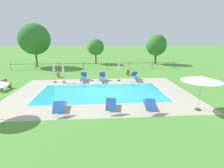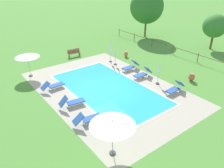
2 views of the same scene
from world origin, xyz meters
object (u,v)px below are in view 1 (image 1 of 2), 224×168
Objects in this scene: sun_lounger_north_mid at (60,106)px; sun_lounger_north_far at (84,78)px; sun_lounger_south_mid at (111,104)px; sun_lounger_north_end at (149,104)px; wooden_bench_lawn_side at (4,85)px; tree_far_west at (34,39)px; sun_lounger_north_near_steps at (102,78)px; tree_west_mid at (96,47)px; tree_centre at (156,45)px; patio_umbrella_closed_row_centre at (119,66)px; terracotta_urn_by_tree at (58,75)px; terracotta_urn_near_fence at (128,72)px; patio_umbrella_closed_row_west at (63,68)px; patio_umbrella_closed_row_mid_west at (54,67)px; patio_umbrella_open_by_bench at (202,79)px; sun_lounger_south_near_corner at (136,77)px.

sun_lounger_north_far reaches higher than sun_lounger_north_mid.
sun_lounger_north_end is at bearing -3.18° from sun_lounger_south_mid.
wooden_bench_lawn_side is 0.23× the size of tree_far_west.
sun_lounger_north_near_steps is 0.94× the size of sun_lounger_north_end.
tree_west_mid is 0.85× the size of tree_centre.
patio_umbrella_closed_row_centre is 7.32m from terracotta_urn_by_tree.
wooden_bench_lawn_side is at bearing 155.64° from sun_lounger_north_end.
sun_lounger_north_end is 2.81× the size of terracotta_urn_near_fence.
sun_lounger_south_mid is at bearing -29.16° from wooden_bench_lawn_side.
tree_centre is (14.60, 9.48, 2.90)m from terracotta_urn_by_tree.
tree_centre is at bearing -5.29° from tree_west_mid.
sun_lounger_north_end is 10.36m from patio_umbrella_closed_row_west.
tree_centre is at bearing 39.31° from patio_umbrella_closed_row_mid_west.
tree_centre is at bearing 64.94° from sun_lounger_south_mid.
tree_far_west is 1.31× the size of tree_centre.
terracotta_urn_near_fence is at bearing 24.07° from wooden_bench_lawn_side.
tree_far_west is (-11.85, 10.09, 2.71)m from patio_umbrella_closed_row_centre.
tree_west_mid is at bearing 93.58° from sun_lounger_south_mid.
patio_umbrella_closed_row_centre is (5.80, 0.24, 0.10)m from patio_umbrella_closed_row_west.
sun_lounger_north_far reaches higher than terracotta_urn_by_tree.
patio_umbrella_open_by_bench is at bearing -99.84° from tree_centre.
patio_umbrella_closed_row_mid_west is at bearing -140.69° from tree_centre.
sun_lounger_north_end is 0.83× the size of patio_umbrella_open_by_bench.
patio_umbrella_closed_row_centre reaches higher than sun_lounger_south_mid.
patio_umbrella_closed_row_mid_west is at bearing 105.44° from sun_lounger_north_mid.
sun_lounger_north_near_steps is 5.61m from terracotta_urn_by_tree.
sun_lounger_north_end is 3.23× the size of terracotta_urn_by_tree.
sun_lounger_south_near_corner is 0.82× the size of patio_umbrella_closed_row_centre.
patio_umbrella_closed_row_west is at bearing -178.63° from sun_lounger_north_near_steps.
tree_west_mid reaches higher than terracotta_urn_by_tree.
terracotta_urn_by_tree is at bearing 102.80° from sun_lounger_north_mid.
tree_far_west is (-8.08, 9.99, 3.89)m from sun_lounger_north_far.
sun_lounger_south_mid reaches higher than sun_lounger_south_near_corner.
sun_lounger_north_end is at bearing 173.07° from patio_umbrella_open_by_bench.
sun_lounger_south_near_corner is (6.51, 7.77, 0.01)m from sun_lounger_north_mid.
sun_lounger_north_far is 1.27× the size of wooden_bench_lawn_side.
sun_lounger_north_end is 0.40× the size of tree_centre.
tree_centre is at bearing 56.46° from patio_umbrella_closed_row_centre.
tree_far_west reaches higher than patio_umbrella_closed_row_centre.
sun_lounger_north_near_steps is 0.95× the size of sun_lounger_north_mid.
patio_umbrella_open_by_bench is at bearing -71.73° from tree_west_mid.
sun_lounger_north_far is 0.98× the size of sun_lounger_south_mid.
sun_lounger_north_far is 0.80× the size of patio_umbrella_closed_row_centre.
patio_umbrella_open_by_bench is 12.88m from patio_umbrella_closed_row_west.
tree_centre is (6.27, 8.77, 2.86)m from terracotta_urn_near_fence.
patio_umbrella_closed_row_mid_west is at bearing -174.41° from sun_lounger_north_far.
terracotta_urn_near_fence is 10.83m from tree_west_mid.
sun_lounger_north_mid is 3.21× the size of terracotta_urn_by_tree.
patio_umbrella_closed_row_mid_west is (-8.60, -0.19, 1.25)m from sun_lounger_south_near_corner.
sun_lounger_north_end is (4.89, -7.97, -0.01)m from sun_lounger_north_far.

